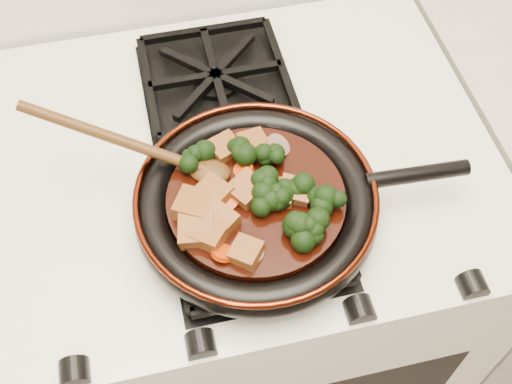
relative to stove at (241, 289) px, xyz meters
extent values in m
cube|color=silver|center=(0.00, 0.00, 0.00)|extent=(0.76, 0.60, 0.90)
cylinder|color=black|center=(0.00, -0.12, 0.48)|extent=(0.29, 0.29, 0.01)
torus|color=black|center=(0.00, -0.12, 0.49)|extent=(0.32, 0.32, 0.04)
torus|color=#4D180B|center=(0.00, -0.12, 0.51)|extent=(0.32, 0.32, 0.01)
cylinder|color=black|center=(0.22, -0.13, 0.51)|extent=(0.14, 0.03, 0.02)
cylinder|color=black|center=(0.00, -0.12, 0.50)|extent=(0.23, 0.23, 0.02)
cube|color=brown|center=(-0.01, -0.11, 0.52)|extent=(0.06, 0.06, 0.03)
cube|color=brown|center=(-0.08, -0.12, 0.52)|extent=(0.06, 0.06, 0.03)
cube|color=brown|center=(-0.03, -0.20, 0.52)|extent=(0.05, 0.05, 0.02)
cube|color=brown|center=(-0.02, -0.04, 0.52)|extent=(0.05, 0.05, 0.02)
cube|color=brown|center=(0.05, -0.13, 0.52)|extent=(0.05, 0.05, 0.03)
cube|color=brown|center=(-0.05, -0.15, 0.52)|extent=(0.06, 0.06, 0.03)
cube|color=brown|center=(-0.08, -0.16, 0.52)|extent=(0.05, 0.05, 0.03)
cube|color=brown|center=(-0.05, -0.11, 0.52)|extent=(0.06, 0.06, 0.03)
cube|color=brown|center=(0.03, -0.13, 0.52)|extent=(0.05, 0.05, 0.03)
cube|color=brown|center=(-0.07, -0.17, 0.52)|extent=(0.06, 0.06, 0.03)
cube|color=brown|center=(0.02, -0.04, 0.52)|extent=(0.04, 0.04, 0.02)
cylinder|color=#BA3105|center=(0.00, -0.08, 0.51)|extent=(0.03, 0.03, 0.02)
cylinder|color=#BA3105|center=(-0.05, -0.19, 0.51)|extent=(0.03, 0.03, 0.02)
cylinder|color=#BA3105|center=(0.04, -0.05, 0.51)|extent=(0.03, 0.03, 0.02)
cylinder|color=#BA3105|center=(-0.03, -0.12, 0.51)|extent=(0.03, 0.03, 0.01)
cylinder|color=brown|center=(-0.08, -0.13, 0.52)|extent=(0.04, 0.04, 0.03)
cylinder|color=brown|center=(-0.02, -0.20, 0.52)|extent=(0.04, 0.04, 0.02)
cylinder|color=brown|center=(0.05, -0.05, 0.52)|extent=(0.04, 0.04, 0.03)
ellipsoid|color=#47290F|center=(-0.05, -0.07, 0.51)|extent=(0.07, 0.06, 0.02)
cylinder|color=#47290F|center=(-0.16, -0.02, 0.55)|extent=(0.02, 0.02, 0.26)
camera|label=1|loc=(-0.10, -0.57, 1.19)|focal=45.00mm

